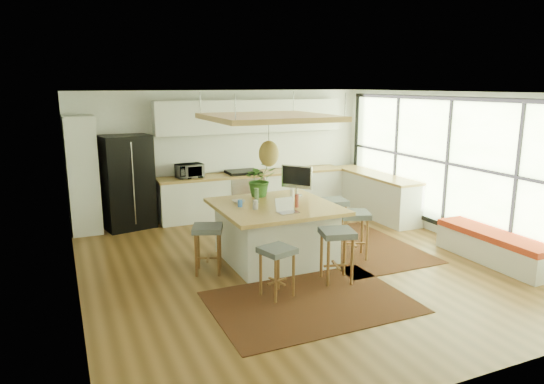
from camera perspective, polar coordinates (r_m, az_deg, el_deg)
name	(u,v)px	position (r m, az deg, el deg)	size (l,w,h in m)	color
floor	(296,264)	(7.92, 2.81, -8.38)	(7.00, 7.00, 0.00)	#543818
ceiling	(298,93)	(7.41, 3.04, 11.53)	(7.00, 7.00, 0.00)	white
wall_back	(225,153)	(10.75, -5.51, 4.55)	(6.50, 6.50, 0.00)	silver
wall_front	(470,250)	(4.79, 22.18, -6.32)	(6.50, 6.50, 0.00)	silver
wall_left	(71,201)	(6.77, -22.47, -1.02)	(7.00, 7.00, 0.00)	silver
wall_right	(457,167)	(9.45, 20.84, 2.70)	(7.00, 7.00, 0.00)	silver
window_wall	(456,165)	(9.42, 20.74, 2.99)	(0.10, 6.20, 2.60)	black
pantry	(83,176)	(9.94, -21.23, 1.81)	(0.55, 0.60, 2.25)	silver
back_counter_base	(254,194)	(10.80, -2.10, -0.27)	(4.20, 0.60, 0.88)	silver
back_counter_top	(254,174)	(10.71, -2.12, 2.13)	(4.24, 0.64, 0.05)	olive
backsplash	(249,152)	(10.91, -2.73, 4.72)	(4.20, 0.02, 0.80)	white
upper_cabinets	(251,116)	(10.69, -2.46, 8.86)	(4.20, 0.34, 0.70)	silver
range	(244,193)	(10.70, -3.35, -0.07)	(0.76, 0.62, 1.00)	#A5A5AA
right_counter_base	(375,195)	(10.91, 11.94, -0.40)	(0.60, 2.50, 0.88)	silver
right_counter_top	(376,175)	(10.82, 12.05, 1.98)	(0.64, 2.54, 0.05)	olive
window_bench	(493,247)	(8.68, 24.40, -5.89)	(0.52, 2.00, 0.50)	silver
ceiling_panel	(269,135)	(7.68, -0.38, 6.72)	(1.86, 1.86, 0.80)	olive
rug_near	(311,302)	(6.63, 4.56, -12.70)	(2.60, 1.80, 0.01)	black
rug_right	(357,246)	(8.84, 9.90, -6.28)	(1.80, 2.60, 0.01)	black
fridge	(127,182)	(10.07, -16.64, 1.10)	(0.93, 0.72, 1.86)	black
island	(275,232)	(7.96, 0.36, -4.74)	(1.85, 1.85, 0.93)	olive
stool_near_left	(277,272)	(6.64, 0.60, -9.30)	(0.41, 0.41, 0.70)	#464C4E
stool_near_right	(336,258)	(7.19, 7.55, -7.67)	(0.46, 0.46, 0.78)	#464C4E
stool_right_front	(354,237)	(8.20, 9.55, -5.20)	(0.46, 0.46, 0.78)	#464C4E
stool_right_back	(332,223)	(8.95, 7.04, -3.61)	(0.47, 0.47, 0.80)	#464C4E
stool_left_side	(208,250)	(7.53, -7.48, -6.75)	(0.44, 0.44, 0.74)	#464C4E
laptop	(288,205)	(7.31, 1.88, -1.54)	(0.31, 0.33, 0.23)	#A5A5AA
monitor	(297,181)	(8.41, 2.90, 1.28)	(0.58, 0.21, 0.54)	#A5A5AA
microwave	(189,169)	(10.23, -9.64, 2.63)	(0.52, 0.29, 0.36)	#A5A5AA
island_plant	(260,183)	(8.37, -1.43, 1.09)	(0.55, 0.61, 0.47)	#1E4C19
island_bowl	(239,202)	(7.93, -3.92, -1.14)	(0.21, 0.21, 0.05)	white
island_bottle_0	(241,201)	(7.70, -3.68, -1.03)	(0.07, 0.07, 0.19)	#3878E3
island_bottle_1	(255,203)	(7.52, -1.95, -1.33)	(0.07, 0.07, 0.19)	#B8BABF
island_bottle_2	(297,201)	(7.65, 3.00, -1.11)	(0.07, 0.07, 0.19)	#A24336
island_bottle_3	(293,196)	(8.00, 2.51, -0.50)	(0.07, 0.07, 0.19)	white
island_bottle_4	(258,197)	(7.96, -1.68, -0.56)	(0.07, 0.07, 0.19)	#4B6D41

